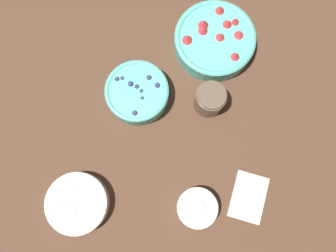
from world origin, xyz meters
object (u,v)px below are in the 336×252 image
(bowl_strawberries, at_px, (214,40))
(jar_chocolate, at_px, (210,100))
(bowl_blueberries, at_px, (137,93))
(bowl_bananas, at_px, (77,203))
(bowl_cream, at_px, (197,208))

(bowl_strawberries, height_order, jar_chocolate, jar_chocolate)
(bowl_blueberries, xyz_separation_m, bowl_bananas, (0.32, -0.13, -0.01))
(jar_chocolate, bearing_deg, bowl_bananas, -46.64)
(bowl_cream, bearing_deg, bowl_bananas, -86.81)
(bowl_cream, bearing_deg, bowl_strawberries, 178.23)
(bowl_cream, bearing_deg, jar_chocolate, 177.60)
(bowl_bananas, distance_m, bowl_cream, 0.32)
(bowl_cream, height_order, jar_chocolate, jar_chocolate)
(bowl_bananas, xyz_separation_m, bowl_cream, (-0.02, 0.32, 0.00))
(bowl_bananas, bearing_deg, bowl_cream, 93.19)
(bowl_blueberries, distance_m, bowl_bananas, 0.34)
(bowl_blueberries, distance_m, jar_chocolate, 0.20)
(bowl_strawberries, height_order, bowl_cream, bowl_strawberries)
(bowl_blueberries, height_order, bowl_bananas, bowl_blueberries)
(bowl_bananas, bearing_deg, jar_chocolate, 133.36)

